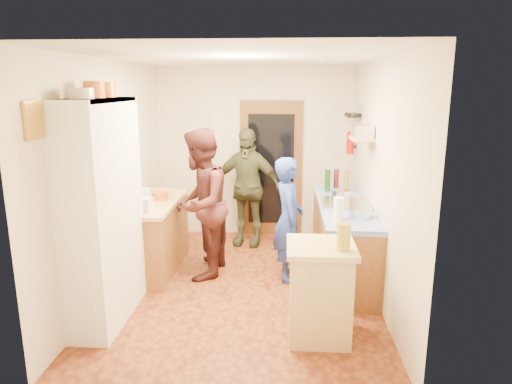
# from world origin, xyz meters

# --- Properties ---
(floor) EXTENTS (3.00, 4.00, 0.02)m
(floor) POSITION_xyz_m (0.00, 0.00, -0.01)
(floor) COLOR brown
(floor) RESTS_ON ground
(ceiling) EXTENTS (3.00, 4.00, 0.02)m
(ceiling) POSITION_xyz_m (0.00, 0.00, 2.61)
(ceiling) COLOR silver
(ceiling) RESTS_ON ground
(wall_back) EXTENTS (3.00, 0.02, 2.60)m
(wall_back) POSITION_xyz_m (0.00, 2.01, 1.30)
(wall_back) COLOR beige
(wall_back) RESTS_ON ground
(wall_front) EXTENTS (3.00, 0.02, 2.60)m
(wall_front) POSITION_xyz_m (0.00, -2.01, 1.30)
(wall_front) COLOR beige
(wall_front) RESTS_ON ground
(wall_left) EXTENTS (0.02, 4.00, 2.60)m
(wall_left) POSITION_xyz_m (-1.51, 0.00, 1.30)
(wall_left) COLOR beige
(wall_left) RESTS_ON ground
(wall_right) EXTENTS (0.02, 4.00, 2.60)m
(wall_right) POSITION_xyz_m (1.51, 0.00, 1.30)
(wall_right) COLOR beige
(wall_right) RESTS_ON ground
(door_frame) EXTENTS (0.95, 0.06, 2.10)m
(door_frame) POSITION_xyz_m (0.25, 1.97, 1.05)
(door_frame) COLOR brown
(door_frame) RESTS_ON ground
(door_glass) EXTENTS (0.70, 0.02, 1.70)m
(door_glass) POSITION_xyz_m (0.25, 1.94, 1.05)
(door_glass) COLOR black
(door_glass) RESTS_ON door_frame
(hutch_body) EXTENTS (0.40, 1.20, 2.20)m
(hutch_body) POSITION_xyz_m (-1.30, -0.80, 1.10)
(hutch_body) COLOR white
(hutch_body) RESTS_ON ground
(hutch_top_shelf) EXTENTS (0.40, 1.14, 0.04)m
(hutch_top_shelf) POSITION_xyz_m (-1.30, -0.80, 2.18)
(hutch_top_shelf) COLOR white
(hutch_top_shelf) RESTS_ON hutch_body
(plate_stack) EXTENTS (0.22, 0.22, 0.09)m
(plate_stack) POSITION_xyz_m (-1.30, -1.08, 2.25)
(plate_stack) COLOR white
(plate_stack) RESTS_ON hutch_top_shelf
(orange_pot_a) EXTENTS (0.19, 0.19, 0.15)m
(orange_pot_a) POSITION_xyz_m (-1.30, -0.79, 2.28)
(orange_pot_a) COLOR orange
(orange_pot_a) RESTS_ON hutch_top_shelf
(orange_pot_b) EXTENTS (0.17, 0.17, 0.15)m
(orange_pot_b) POSITION_xyz_m (-1.30, -0.49, 2.27)
(orange_pot_b) COLOR orange
(orange_pot_b) RESTS_ON hutch_top_shelf
(left_counter_base) EXTENTS (0.60, 1.40, 0.85)m
(left_counter_base) POSITION_xyz_m (-1.20, 0.45, 0.42)
(left_counter_base) COLOR olive
(left_counter_base) RESTS_ON ground
(left_counter_top) EXTENTS (0.64, 1.44, 0.05)m
(left_counter_top) POSITION_xyz_m (-1.20, 0.45, 0.88)
(left_counter_top) COLOR tan
(left_counter_top) RESTS_ON left_counter_base
(toaster) EXTENTS (0.24, 0.19, 0.16)m
(toaster) POSITION_xyz_m (-1.15, -0.05, 0.98)
(toaster) COLOR white
(toaster) RESTS_ON left_counter_top
(kettle) EXTENTS (0.17, 0.17, 0.18)m
(kettle) POSITION_xyz_m (-1.25, 0.36, 0.99)
(kettle) COLOR white
(kettle) RESTS_ON left_counter_top
(orange_bowl) EXTENTS (0.22, 0.22, 0.10)m
(orange_bowl) POSITION_xyz_m (-1.12, 0.56, 0.95)
(orange_bowl) COLOR orange
(orange_bowl) RESTS_ON left_counter_top
(chopping_board) EXTENTS (0.34, 0.28, 0.02)m
(chopping_board) POSITION_xyz_m (-1.18, 1.02, 0.91)
(chopping_board) COLOR tan
(chopping_board) RESTS_ON left_counter_top
(right_counter_base) EXTENTS (0.60, 2.20, 0.84)m
(right_counter_base) POSITION_xyz_m (1.20, 0.50, 0.42)
(right_counter_base) COLOR olive
(right_counter_base) RESTS_ON ground
(right_counter_top) EXTENTS (0.62, 2.22, 0.06)m
(right_counter_top) POSITION_xyz_m (1.20, 0.50, 0.87)
(right_counter_top) COLOR #0536C1
(right_counter_top) RESTS_ON right_counter_base
(hob) EXTENTS (0.55, 0.58, 0.04)m
(hob) POSITION_xyz_m (1.20, 0.41, 0.92)
(hob) COLOR silver
(hob) RESTS_ON right_counter_top
(pot_on_hob) EXTENTS (0.22, 0.22, 0.14)m
(pot_on_hob) POSITION_xyz_m (1.15, 0.44, 1.01)
(pot_on_hob) COLOR silver
(pot_on_hob) RESTS_ON hob
(bottle_a) EXTENTS (0.08, 0.08, 0.30)m
(bottle_a) POSITION_xyz_m (1.05, 1.15, 1.05)
(bottle_a) COLOR #143F14
(bottle_a) RESTS_ON right_counter_top
(bottle_b) EXTENTS (0.08, 0.08, 0.29)m
(bottle_b) POSITION_xyz_m (1.18, 1.27, 1.04)
(bottle_b) COLOR #591419
(bottle_b) RESTS_ON right_counter_top
(bottle_c) EXTENTS (0.08, 0.08, 0.29)m
(bottle_c) POSITION_xyz_m (1.31, 1.18, 1.04)
(bottle_c) COLOR olive
(bottle_c) RESTS_ON right_counter_top
(paper_towel) EXTENTS (0.11, 0.11, 0.24)m
(paper_towel) POSITION_xyz_m (1.05, -0.21, 1.02)
(paper_towel) COLOR white
(paper_towel) RESTS_ON right_counter_top
(mixing_bowl) EXTENTS (0.32, 0.32, 0.10)m
(mixing_bowl) POSITION_xyz_m (1.30, -0.11, 0.95)
(mixing_bowl) COLOR silver
(mixing_bowl) RESTS_ON right_counter_top
(island_base) EXTENTS (0.55, 0.55, 0.86)m
(island_base) POSITION_xyz_m (0.81, -1.06, 0.43)
(island_base) COLOR tan
(island_base) RESTS_ON ground
(island_top) EXTENTS (0.62, 0.62, 0.05)m
(island_top) POSITION_xyz_m (0.81, -1.06, 0.89)
(island_top) COLOR tan
(island_top) RESTS_ON island_base
(cutting_board) EXTENTS (0.35, 0.28, 0.02)m
(cutting_board) POSITION_xyz_m (0.76, -1.01, 0.90)
(cutting_board) COLOR white
(cutting_board) RESTS_ON island_top
(oil_jar) EXTENTS (0.12, 0.12, 0.24)m
(oil_jar) POSITION_xyz_m (0.99, -1.18, 1.03)
(oil_jar) COLOR #AD9E2D
(oil_jar) RESTS_ON island_top
(pan_rail) EXTENTS (0.02, 0.65, 0.02)m
(pan_rail) POSITION_xyz_m (1.46, 1.52, 2.05)
(pan_rail) COLOR silver
(pan_rail) RESTS_ON wall_right
(pan_hang_a) EXTENTS (0.18, 0.18, 0.05)m
(pan_hang_a) POSITION_xyz_m (1.40, 1.35, 1.92)
(pan_hang_a) COLOR black
(pan_hang_a) RESTS_ON pan_rail
(pan_hang_b) EXTENTS (0.16, 0.16, 0.05)m
(pan_hang_b) POSITION_xyz_m (1.40, 1.55, 1.90)
(pan_hang_b) COLOR black
(pan_hang_b) RESTS_ON pan_rail
(pan_hang_c) EXTENTS (0.17, 0.17, 0.05)m
(pan_hang_c) POSITION_xyz_m (1.40, 1.75, 1.91)
(pan_hang_c) COLOR black
(pan_hang_c) RESTS_ON pan_rail
(wall_shelf) EXTENTS (0.26, 0.42, 0.03)m
(wall_shelf) POSITION_xyz_m (1.37, 0.45, 1.70)
(wall_shelf) COLOR tan
(wall_shelf) RESTS_ON wall_right
(radio) EXTENTS (0.22, 0.30, 0.15)m
(radio) POSITION_xyz_m (1.37, 0.45, 1.79)
(radio) COLOR silver
(radio) RESTS_ON wall_shelf
(ext_bracket) EXTENTS (0.06, 0.10, 0.04)m
(ext_bracket) POSITION_xyz_m (1.47, 1.70, 1.45)
(ext_bracket) COLOR black
(ext_bracket) RESTS_ON wall_right
(fire_extinguisher) EXTENTS (0.11, 0.11, 0.32)m
(fire_extinguisher) POSITION_xyz_m (1.41, 1.70, 1.50)
(fire_extinguisher) COLOR red
(fire_extinguisher) RESTS_ON wall_right
(picture_frame) EXTENTS (0.03, 0.25, 0.30)m
(picture_frame) POSITION_xyz_m (-1.48, -1.55, 2.05)
(picture_frame) COLOR gold
(picture_frame) RESTS_ON wall_left
(person_hob) EXTENTS (0.41, 0.58, 1.50)m
(person_hob) POSITION_xyz_m (0.55, 0.25, 0.75)
(person_hob) COLOR #253CA6
(person_hob) RESTS_ON ground
(person_left) EXTENTS (0.77, 0.95, 1.83)m
(person_left) POSITION_xyz_m (-0.51, 0.34, 0.91)
(person_left) COLOR #431C1C
(person_left) RESTS_ON ground
(person_back) EXTENTS (1.08, 0.62, 1.73)m
(person_back) POSITION_xyz_m (-0.08, 1.48, 0.86)
(person_back) COLOR #3C3E27
(person_back) RESTS_ON ground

